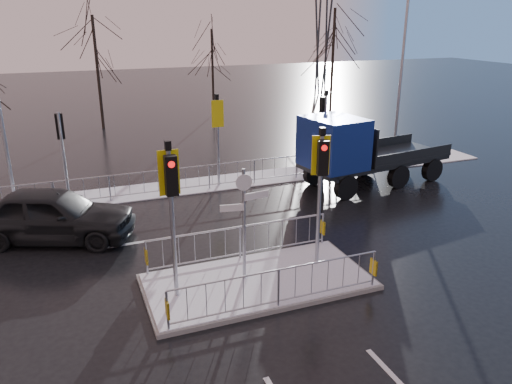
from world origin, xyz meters
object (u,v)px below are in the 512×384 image
object	(u,v)px
traffic_island	(257,271)
car_far_lane	(53,215)
street_lamp_right	(403,72)
flatbed_truck	(351,150)

from	to	relation	value
traffic_island	car_far_lane	bearing A→B (deg)	135.17
street_lamp_right	car_far_lane	bearing A→B (deg)	-167.34
car_far_lane	street_lamp_right	xyz separation A→B (m)	(15.60, 3.50, 3.52)
traffic_island	street_lamp_right	xyz separation A→B (m)	(10.58, 8.49, 4.00)
traffic_island	car_far_lane	distance (m)	7.09
traffic_island	car_far_lane	size ratio (longest dim) A/B	1.18
traffic_island	flatbed_truck	size ratio (longest dim) A/B	0.87
flatbed_truck	car_far_lane	bearing A→B (deg)	-174.74
car_far_lane	street_lamp_right	bearing A→B (deg)	-55.16
car_far_lane	street_lamp_right	distance (m)	16.37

